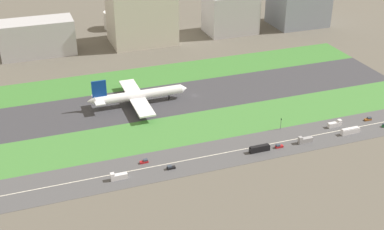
# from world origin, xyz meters

# --- Properties ---
(ground_plane) EXTENTS (800.00, 800.00, 0.00)m
(ground_plane) POSITION_xyz_m (0.00, 0.00, 0.00)
(ground_plane) COLOR #5B564C
(runway) EXTENTS (280.00, 46.00, 0.10)m
(runway) POSITION_xyz_m (0.00, 0.00, 0.05)
(runway) COLOR #38383D
(runway) RESTS_ON ground_plane
(grass_median_north) EXTENTS (280.00, 36.00, 0.10)m
(grass_median_north) POSITION_xyz_m (0.00, 41.00, 0.05)
(grass_median_north) COLOR #3D7A33
(grass_median_north) RESTS_ON ground_plane
(grass_median_south) EXTENTS (280.00, 36.00, 0.10)m
(grass_median_south) POSITION_xyz_m (0.00, -41.00, 0.05)
(grass_median_south) COLOR #427F38
(grass_median_south) RESTS_ON ground_plane
(highway) EXTENTS (280.00, 28.00, 0.10)m
(highway) POSITION_xyz_m (0.00, -73.00, 0.05)
(highway) COLOR #4C4C4F
(highway) RESTS_ON ground_plane
(highway_centerline) EXTENTS (266.00, 0.50, 0.01)m
(highway_centerline) POSITION_xyz_m (0.00, -73.00, 0.11)
(highway_centerline) COLOR silver
(highway_centerline) RESTS_ON highway
(airliner) EXTENTS (65.00, 56.00, 19.70)m
(airliner) POSITION_xyz_m (-39.02, 0.00, 6.23)
(airliner) COLOR white
(airliner) RESTS_ON runway
(truck_2) EXTENTS (8.40, 2.50, 4.00)m
(truck_2) POSITION_xyz_m (36.67, -78.00, 1.67)
(truck_2) COLOR #99999E
(truck_2) RESTS_ON highway
(car_0) EXTENTS (4.40, 1.80, 2.00)m
(car_0) POSITION_xyz_m (20.52, -78.00, 0.92)
(car_0) COLOR #B2191E
(car_0) RESTS_ON highway
(bus_0) EXTENTS (11.60, 2.50, 3.50)m
(bus_0) POSITION_xyz_m (66.27, -78.00, 1.82)
(bus_0) COLOR silver
(bus_0) RESTS_ON highway
(truck_0) EXTENTS (8.40, 2.50, 4.00)m
(truck_0) POSITION_xyz_m (62.78, -68.00, 1.67)
(truck_0) COLOR silver
(truck_0) RESTS_ON highway
(truck_1) EXTENTS (8.40, 2.50, 4.00)m
(truck_1) POSITION_xyz_m (-68.30, -78.00, 1.67)
(truck_1) COLOR silver
(truck_1) RESTS_ON highway
(car_2) EXTENTS (4.40, 1.80, 2.00)m
(car_2) POSITION_xyz_m (86.26, -68.00, 0.92)
(car_2) COLOR brown
(car_2) RESTS_ON highway
(car_4) EXTENTS (4.40, 1.80, 2.00)m
(car_4) POSITION_xyz_m (-41.36, -78.00, 0.92)
(car_4) COLOR black
(car_4) RESTS_ON highway
(bus_1) EXTENTS (11.60, 2.50, 3.50)m
(bus_1) POSITION_xyz_m (8.76, -78.00, 1.82)
(bus_1) COLOR black
(bus_1) RESTS_ON highway
(car_3) EXTENTS (4.40, 1.80, 2.00)m
(car_3) POSITION_xyz_m (-52.47, -68.00, 0.92)
(car_3) COLOR #B2191E
(car_3) RESTS_ON highway
(traffic_light) EXTENTS (0.36, 0.50, 7.20)m
(traffic_light) POSITION_xyz_m (31.27, -60.01, 4.29)
(traffic_light) COLOR #4C4C51
(traffic_light) RESTS_ON highway
(terminal_building) EXTENTS (56.95, 25.60, 27.62)m
(terminal_building) POSITION_xyz_m (-90.00, 114.00, 13.81)
(terminal_building) COLOR #B2B2B7
(terminal_building) RESTS_ON ground_plane
(hangar_building) EXTENTS (52.46, 38.86, 51.50)m
(hangar_building) POSITION_xyz_m (-5.20, 114.00, 25.75)
(hangar_building) COLOR beige
(hangar_building) RESTS_ON ground_plane
(office_tower) EXTENTS (43.23, 31.06, 34.18)m
(office_tower) POSITION_xyz_m (74.97, 114.00, 17.09)
(office_tower) COLOR #B2B2B7
(office_tower) RESTS_ON ground_plane
(fuel_tank_west) EXTENTS (19.42, 19.42, 15.56)m
(fuel_tank_west) POSITION_xyz_m (-19.16, 159.00, 7.78)
(fuel_tank_west) COLOR silver
(fuel_tank_west) RESTS_ON ground_plane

